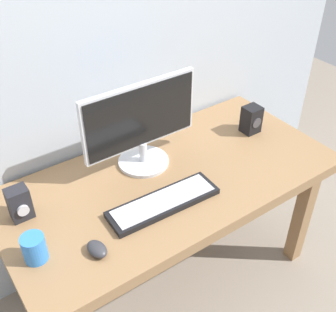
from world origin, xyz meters
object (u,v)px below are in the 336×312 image
object	(u,v)px
desk	(170,191)
mouse	(97,249)
keyboard_primary	(163,202)
coffee_mug	(34,248)
monitor	(141,124)
audio_controller	(19,204)
speaker_right	(251,119)

from	to	relation	value
desk	mouse	distance (m)	0.52
keyboard_primary	coffee_mug	size ratio (longest dim) A/B	4.54
monitor	audio_controller	world-z (taller)	monitor
mouse	audio_controller	bearing A→B (deg)	108.34
desk	coffee_mug	distance (m)	0.68
monitor	speaker_right	world-z (taller)	monitor
coffee_mug	mouse	bearing A→B (deg)	-28.11
monitor	mouse	world-z (taller)	monitor
desk	speaker_right	world-z (taller)	speaker_right
desk	mouse	xyz separation A→B (m)	(-0.47, -0.20, 0.11)
keyboard_primary	speaker_right	world-z (taller)	speaker_right
desk	speaker_right	xyz separation A→B (m)	(0.55, 0.06, 0.16)
keyboard_primary	audio_controller	xyz separation A→B (m)	(-0.50, 0.27, 0.06)
monitor	speaker_right	xyz separation A→B (m)	(0.59, -0.10, -0.14)
audio_controller	desk	bearing A→B (deg)	-11.99
mouse	audio_controller	xyz separation A→B (m)	(-0.16, 0.33, 0.05)
mouse	speaker_right	distance (m)	1.05
desk	audio_controller	size ratio (longest dim) A/B	10.81
speaker_right	mouse	bearing A→B (deg)	-165.32
speaker_right	coffee_mug	distance (m)	1.22
speaker_right	audio_controller	xyz separation A→B (m)	(-1.17, 0.07, -0.00)
keyboard_primary	mouse	xyz separation A→B (m)	(-0.34, -0.07, 0.01)
mouse	desk	bearing A→B (deg)	16.26
monitor	keyboard_primary	bearing A→B (deg)	-105.95
coffee_mug	desk	bearing A→B (deg)	8.64
mouse	audio_controller	distance (m)	0.37
audio_controller	monitor	bearing A→B (deg)	2.79
desk	keyboard_primary	world-z (taller)	keyboard_primary
keyboard_primary	desk	bearing A→B (deg)	45.86
mouse	coffee_mug	world-z (taller)	coffee_mug
keyboard_primary	coffee_mug	bearing A→B (deg)	176.44
mouse	audio_controller	size ratio (longest dim) A/B	0.67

